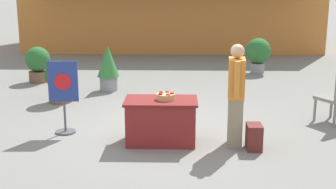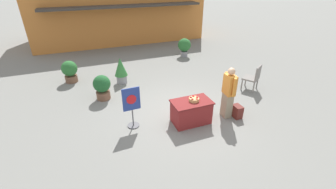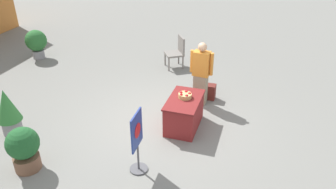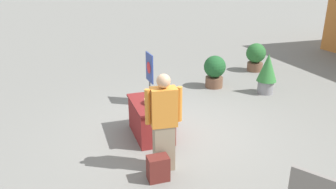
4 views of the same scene
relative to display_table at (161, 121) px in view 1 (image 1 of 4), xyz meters
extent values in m
plane|color=slate|center=(-0.06, 0.55, -0.37)|extent=(120.00, 120.00, 0.00)
cube|color=maroon|center=(0.00, 0.00, -0.02)|extent=(1.14, 0.68, 0.70)
cube|color=maroon|center=(0.00, 0.00, 0.35)|extent=(1.21, 0.73, 0.04)
cylinder|color=tan|center=(0.08, 0.01, 0.42)|extent=(0.31, 0.31, 0.10)
sphere|color=red|center=(0.18, 0.01, 0.46)|extent=(0.08, 0.08, 0.08)
sphere|color=red|center=(0.10, 0.11, 0.46)|extent=(0.08, 0.08, 0.08)
sphere|color=#A30F14|center=(0.00, 0.08, 0.46)|extent=(0.08, 0.08, 0.08)
sphere|color=#A30F14|center=(-0.01, -0.05, 0.46)|extent=(0.08, 0.08, 0.08)
sphere|color=red|center=(0.12, -0.09, 0.46)|extent=(0.08, 0.08, 0.08)
cube|color=gray|center=(1.22, -0.11, 0.03)|extent=(0.27, 0.36, 0.81)
cube|color=orange|center=(1.22, -0.11, 0.76)|extent=(0.30, 0.44, 0.64)
sphere|color=tan|center=(1.22, -0.11, 1.20)|extent=(0.23, 0.23, 0.23)
cylinder|color=orange|center=(1.20, -0.37, 0.79)|extent=(0.09, 0.09, 0.59)
cylinder|color=orange|center=(1.24, 0.15, 0.79)|extent=(0.09, 0.09, 0.59)
cube|color=maroon|center=(1.51, -0.30, -0.16)|extent=(0.24, 0.34, 0.42)
cylinder|color=#4C4C51|center=(-1.73, 0.45, -0.36)|extent=(0.36, 0.36, 0.03)
cylinder|color=#4C4C51|center=(-1.73, 0.45, -0.07)|extent=(0.04, 0.04, 0.55)
cube|color=navy|center=(-1.73, 0.45, 0.57)|extent=(0.52, 0.05, 0.72)
cylinder|color=red|center=(-1.73, 0.43, 0.57)|extent=(0.29, 0.02, 0.29)
cylinder|color=gray|center=(2.92, 1.28, -0.15)|extent=(0.05, 0.05, 0.44)
cylinder|color=gray|center=(3.32, 1.54, -0.15)|extent=(0.05, 0.05, 0.44)
cylinder|color=gray|center=(3.18, 0.89, -0.15)|extent=(0.05, 0.05, 0.44)
cube|color=gray|center=(3.25, 1.21, 0.10)|extent=(0.76, 0.76, 0.06)
cylinder|color=brown|center=(-2.35, 2.55, -0.22)|extent=(0.50, 0.50, 0.30)
sphere|color=#1E5628|center=(-2.35, 2.55, 0.24)|extent=(0.63, 0.63, 0.63)
cylinder|color=gray|center=(-1.44, 3.68, -0.20)|extent=(0.43, 0.43, 0.35)
cone|color=#337A38|center=(-1.44, 3.68, 0.36)|extent=(0.54, 0.54, 0.76)
cylinder|color=brown|center=(-3.44, 4.61, -0.23)|extent=(0.51, 0.51, 0.29)
sphere|color=#28662D|center=(-3.44, 4.61, 0.24)|extent=(0.65, 0.65, 0.65)
cylinder|color=gray|center=(2.57, 5.95, -0.23)|extent=(0.39, 0.39, 0.29)
sphere|color=#28662D|center=(2.57, 5.95, 0.28)|extent=(0.72, 0.72, 0.72)
camera|label=1|loc=(0.31, -7.47, 2.33)|focal=50.00mm
camera|label=2|loc=(-2.82, -5.19, 3.74)|focal=24.00mm
camera|label=3|loc=(-6.29, -1.59, 4.04)|focal=35.00mm
camera|label=4|loc=(5.83, -1.56, 2.79)|focal=35.00mm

